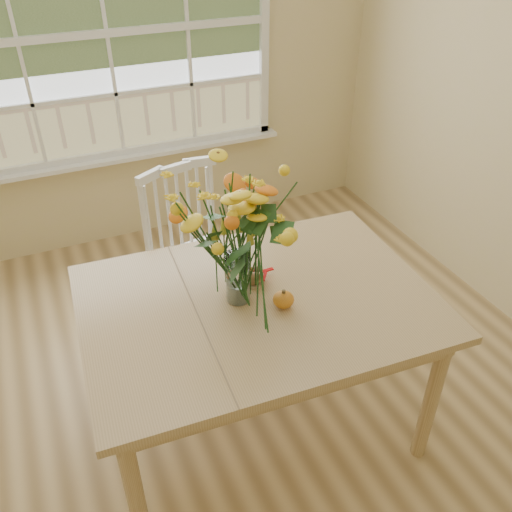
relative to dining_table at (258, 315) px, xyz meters
name	(u,v)px	position (x,y,z in m)	size (l,w,h in m)	color
floor	(241,448)	(-0.15, -0.12, -0.74)	(4.00, 4.50, 0.01)	olive
wall_back	(110,63)	(-0.15, 2.13, 0.61)	(4.00, 0.02, 2.70)	beige
window	(107,36)	(-0.15, 2.09, 0.79)	(2.42, 0.12, 1.74)	silver
dining_table	(258,315)	(0.00, 0.00, 0.00)	(1.61, 1.20, 0.83)	tan
windsor_chair	(191,247)	(-0.04, 0.87, -0.15)	(0.57, 0.56, 1.05)	white
flower_vase	(237,231)	(-0.08, 0.04, 0.45)	(0.50, 0.50, 0.59)	white
pumpkin	(283,300)	(0.08, -0.09, 0.13)	(0.09, 0.09, 0.07)	#C26516
turkey_figurine	(254,279)	(0.02, 0.09, 0.13)	(0.09, 0.07, 0.10)	#CCB78C
dark_gourd	(255,274)	(0.05, 0.13, 0.13)	(0.13, 0.10, 0.07)	#38160F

